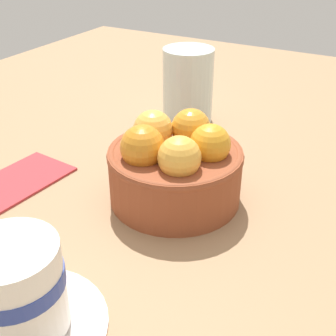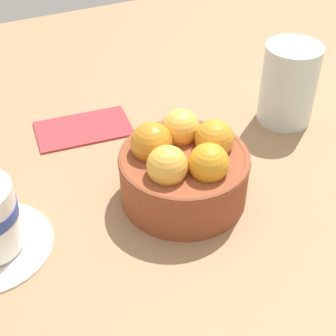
% 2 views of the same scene
% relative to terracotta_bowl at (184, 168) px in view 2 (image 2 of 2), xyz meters
% --- Properties ---
extents(ground_plane, '(1.34, 1.17, 0.04)m').
position_rel_terracotta_bowl_xyz_m(ground_plane, '(0.00, -0.00, -0.06)').
color(ground_plane, '#997551').
extents(terracotta_bowl, '(0.15, 0.15, 0.10)m').
position_rel_terracotta_bowl_xyz_m(terracotta_bowl, '(0.00, 0.00, 0.00)').
color(terracotta_bowl, brown).
rests_on(terracotta_bowl, ground_plane).
extents(water_glass, '(0.08, 0.08, 0.11)m').
position_rel_terracotta_bowl_xyz_m(water_glass, '(0.20, 0.09, 0.01)').
color(water_glass, silver).
rests_on(water_glass, ground_plane).
extents(folded_napkin, '(0.13, 0.09, 0.01)m').
position_rel_terracotta_bowl_xyz_m(folded_napkin, '(-0.06, 0.18, -0.04)').
color(folded_napkin, '#B23338').
rests_on(folded_napkin, ground_plane).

